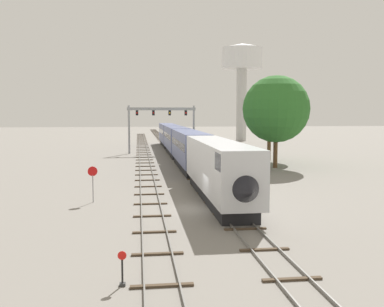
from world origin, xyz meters
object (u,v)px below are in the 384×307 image
Objects in this scene: signal_gantry at (162,118)px; stop_sign at (93,179)px; passenger_train at (181,143)px; water_tower at (242,64)px; trackside_tree_mid at (276,109)px; switch_stand at (122,274)px; trackside_tree_left at (270,109)px.

stop_sign is at bearing -100.49° from signal_gantry.
signal_gantry is at bearing 100.15° from passenger_train.
water_tower is at bearing 55.51° from signal_gantry.
passenger_train is 6.46× the size of signal_gantry.
passenger_train is at bearing 138.92° from trackside_tree_mid.
water_tower reaches higher than switch_stand.
trackside_tree_mid is at bearing -41.08° from passenger_train.
stop_sign is at bearing -137.60° from trackside_tree_mid.
water_tower is 2.17× the size of trackside_tree_left.
signal_gantry is 59.33m from switch_stand.
water_tower is 17.01× the size of switch_stand.
passenger_train is at bearing 174.12° from trackside_tree_left.
signal_gantry is 42.77m from stop_sign.
water_tower is 8.62× the size of stop_sign.
water_tower is (22.36, 32.54, 13.58)m from signal_gantry.
trackside_tree_mid is (18.38, 36.45, 7.09)m from switch_stand.
passenger_train is at bearing -79.85° from signal_gantry.
switch_stand is 49.78m from trackside_tree_left.
water_tower is at bearing 80.88° from trackside_tree_mid.
water_tower is at bearing 65.97° from passenger_train.
trackside_tree_mid is (11.28, -9.84, 5.01)m from passenger_train.
passenger_train reaches higher than stop_sign.
signal_gantry is 26.22m from trackside_tree_mid.
water_tower is 2.08× the size of trackside_tree_mid.
trackside_tree_mid is at bearing 42.40° from stop_sign.
switch_stand is 0.51× the size of stop_sign.
passenger_train reaches higher than switch_stand.
signal_gantry is 0.49× the size of water_tower.
signal_gantry reaches higher than stop_sign.
trackside_tree_left is 0.96× the size of trackside_tree_mid.
trackside_tree_mid is at bearing -99.12° from water_tower.
trackside_tree_left is at bearing 65.82° from switch_stand.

